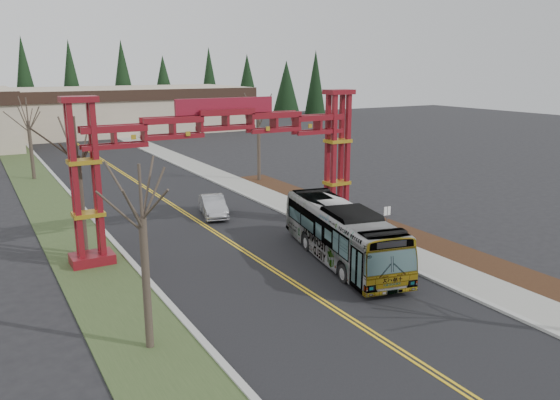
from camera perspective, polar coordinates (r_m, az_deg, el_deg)
ground at (r=19.94m, az=17.99°, el=-18.19°), size 200.00×200.00×0.00m
road at (r=39.62m, az=-9.65°, el=-1.52°), size 12.00×110.00×0.02m
lane_line_left at (r=39.58m, az=-9.81°, el=-1.52°), size 0.12×100.00×0.01m
lane_line_right at (r=39.66m, az=-9.49°, el=-1.48°), size 0.12×100.00×0.01m
curb_right at (r=42.04m, az=-1.79°, el=-0.35°), size 0.30×110.00×0.15m
sidewalk_right at (r=42.72m, az=-0.07°, el=-0.11°), size 2.60×110.00×0.14m
landscape_strip at (r=32.96m, az=17.17°, el=-5.03°), size 2.60×50.00×0.12m
grass_median at (r=37.74m, az=-21.10°, el=-3.00°), size 4.00×110.00×0.08m
curb_left at (r=38.02m, az=-18.36°, el=-2.60°), size 0.30×110.00×0.15m
gateway_arch at (r=32.06m, az=-5.65°, el=5.91°), size 18.20×1.60×8.90m
retail_building_east at (r=94.04m, az=-15.90°, el=9.11°), size 38.00×20.30×7.00m
conifer_treeline at (r=103.88m, az=-23.00°, el=10.60°), size 116.10×5.60×13.00m
transit_bus at (r=29.72m, az=6.48°, el=-3.49°), size 4.88×11.48×3.11m
silver_sedan at (r=38.90m, az=-7.01°, el=-0.63°), size 2.55×4.65×1.45m
bare_tree_median_near at (r=19.99m, az=-14.20°, el=-1.95°), size 2.98×2.98×7.06m
bare_tree_median_mid at (r=31.50m, az=-20.42°, el=4.27°), size 3.23×3.23×7.77m
bare_tree_median_far at (r=55.53m, az=-24.83°, el=7.47°), size 3.24×3.24×7.61m
bare_tree_right_far at (r=49.81m, az=-2.26°, el=8.30°), size 3.10×3.10×7.67m
street_sign at (r=34.17m, az=11.12°, el=-1.60°), size 0.45×0.09×1.99m
barrel_south at (r=35.48m, az=9.41°, el=-2.49°), size 0.55×0.55×1.02m
barrel_mid at (r=37.69m, az=6.34°, el=-1.40°), size 0.56×0.56×1.04m
barrel_north at (r=40.69m, az=5.28°, el=-0.31°), size 0.51×0.51×0.94m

